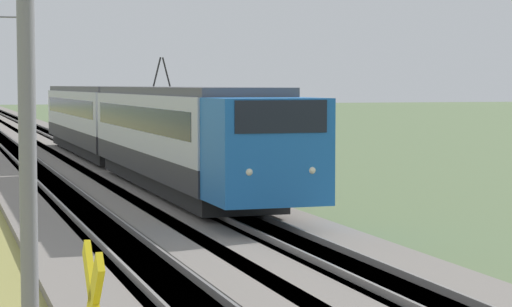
# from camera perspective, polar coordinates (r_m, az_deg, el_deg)

# --- Properties ---
(ballast_main) EXTENTS (240.00, 4.40, 0.30)m
(ballast_main) POSITION_cam_1_polar(r_m,az_deg,el_deg) (56.23, -13.56, -0.06)
(ballast_main) COLOR gray
(ballast_main) RESTS_ON ground
(ballast_adjacent) EXTENTS (240.00, 4.40, 0.30)m
(ballast_adjacent) POSITION_cam_1_polar(r_m,az_deg,el_deg) (56.63, -9.65, 0.02)
(ballast_adjacent) COLOR gray
(ballast_adjacent) RESTS_ON ground
(track_main) EXTENTS (240.00, 1.57, 0.45)m
(track_main) POSITION_cam_1_polar(r_m,az_deg,el_deg) (56.23, -13.56, -0.05)
(track_main) COLOR #4C4238
(track_main) RESTS_ON ground
(track_adjacent) EXTENTS (240.00, 1.57, 0.45)m
(track_adjacent) POSITION_cam_1_polar(r_m,az_deg,el_deg) (56.63, -9.65, 0.03)
(track_adjacent) COLOR #4C4238
(track_adjacent) RESTS_ON ground
(passenger_train) EXTENTS (39.49, 2.94, 4.98)m
(passenger_train) POSITION_cam_1_polar(r_m,az_deg,el_deg) (43.32, -7.23, 1.75)
(passenger_train) COLOR blue
(passenger_train) RESTS_ON ground
(catenary_mast_near) EXTENTS (0.22, 2.56, 7.38)m
(catenary_mast_near) POSITION_cam_1_polar(r_m,az_deg,el_deg) (12.60, -12.65, 3.22)
(catenary_mast_near) COLOR slate
(catenary_mast_near) RESTS_ON ground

